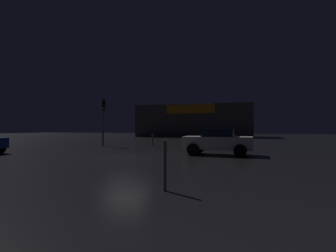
{
  "coord_description": "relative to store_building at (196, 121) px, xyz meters",
  "views": [
    {
      "loc": [
        6.58,
        -13.12,
        1.6
      ],
      "look_at": [
        1.47,
        3.32,
        1.72
      ],
      "focal_mm": 27.81,
      "sensor_mm": 36.0,
      "label": 1
    }
  ],
  "objects": [
    {
      "name": "ground_plane",
      "position": [
        2.63,
        -33.52,
        -2.79
      ],
      "size": [
        120.0,
        120.0,
        0.0
      ],
      "primitive_type": "plane",
      "color": "black"
    },
    {
      "name": "traffic_signal_opposite",
      "position": [
        -2.98,
        -26.6,
        0.05
      ],
      "size": [
        0.41,
        0.43,
        4.08
      ],
      "color": "#595B60",
      "rests_on": "ground"
    },
    {
      "name": "bollard_kerb_b",
      "position": [
        7.17,
        -40.37,
        -2.15
      ],
      "size": [
        0.09,
        0.09,
        1.28
      ],
      "primitive_type": "cylinder",
      "color": "#595B60",
      "rests_on": "ground"
    },
    {
      "name": "bollard_kerb_a",
      "position": [
        1.07,
        -25.07,
        -2.26
      ],
      "size": [
        0.13,
        0.13,
        1.07
      ],
      "primitive_type": "cylinder",
      "color": "#595B60",
      "rests_on": "ground"
    },
    {
      "name": "store_building",
      "position": [
        0.0,
        0.0,
        0.0
      ],
      "size": [
        19.9,
        9.43,
        5.58
      ],
      "color": "#4C4742",
      "rests_on": "ground"
    },
    {
      "name": "car_near",
      "position": [
        7.47,
        -31.16,
        -1.99
      ],
      "size": [
        3.97,
        1.96,
        1.54
      ],
      "color": "silver",
      "rests_on": "ground"
    }
  ]
}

